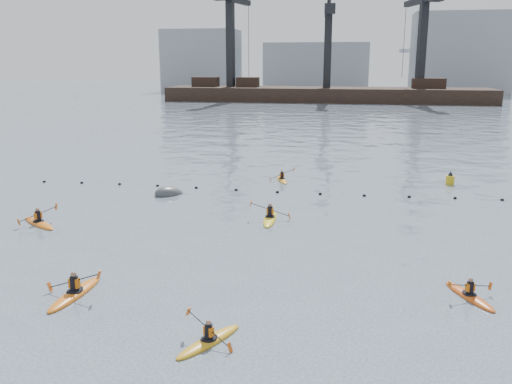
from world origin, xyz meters
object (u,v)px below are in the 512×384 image
kayaker_3 (270,218)px  mooring_buoy (169,194)px  kayaker_1 (209,340)px  kayaker_2 (39,222)px  kayaker_5 (282,179)px  kayaker_4 (469,295)px  kayaker_0 (75,293)px  nav_buoy (450,180)px

kayaker_3 → mooring_buoy: 9.15m
kayaker_1 → kayaker_3: kayaker_3 is taller
kayaker_2 → kayaker_5: kayaker_2 is taller
kayaker_2 → mooring_buoy: kayaker_2 is taller
kayaker_5 → kayaker_2: bearing=-149.5°
kayaker_3 → kayaker_4: (9.31, -9.21, -0.02)m
kayaker_5 → mooring_buoy: kayaker_5 is taller
kayaker_5 → kayaker_3: bearing=-104.6°
kayaker_0 → kayaker_2: size_ratio=1.12×
kayaker_0 → mooring_buoy: kayaker_0 is taller
kayaker_0 → kayaker_1: bearing=-18.9°
kayaker_0 → nav_buoy: bearing=56.9°
kayaker_5 → nav_buoy: bearing=-14.5°
kayaker_1 → mooring_buoy: 20.77m
kayaker_2 → kayaker_4: 22.93m
kayaker_1 → kayaker_5: kayaker_5 is taller
nav_buoy → mooring_buoy: bearing=-161.2°
kayaker_1 → kayaker_5: 25.08m
kayaker_5 → kayaker_0: bearing=-121.7°
kayaker_1 → nav_buoy: bearing=94.5°
kayaker_3 → nav_buoy: kayaker_3 is taller
kayaker_0 → kayaker_5: bearing=81.1°
kayaker_5 → mooring_buoy: bearing=-158.7°
nav_buoy → kayaker_4: bearing=-97.2°
mooring_buoy → kayaker_1: bearing=-67.5°
kayaker_5 → kayaker_1: bearing=-106.4°
kayaker_5 → nav_buoy: 12.62m
kayaker_4 → mooring_buoy: (-17.10, 14.01, -0.09)m
kayaker_2 → kayaker_1: bearing=-95.7°
kayaker_0 → kayaker_5: (5.36, 22.38, -0.02)m
mooring_buoy → kayaker_0: bearing=-83.9°
kayaker_1 → mooring_buoy: (-7.94, 19.20, -0.09)m
kayaker_2 → kayaker_4: bearing=-70.1°
kayaker_0 → kayaker_4: 15.56m
kayaker_1 → kayaker_4: size_ratio=0.98×
kayaker_0 → kayaker_5: size_ratio=1.22×
kayaker_0 → nav_buoy: kayaker_0 is taller
kayaker_4 → kayaker_5: size_ratio=0.99×
kayaker_3 → mooring_buoy: bearing=145.6°
kayaker_5 → nav_buoy: (12.59, 0.84, 0.25)m
kayaker_3 → kayaker_4: bearing=-47.5°
nav_buoy → kayaker_2: bearing=-149.3°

